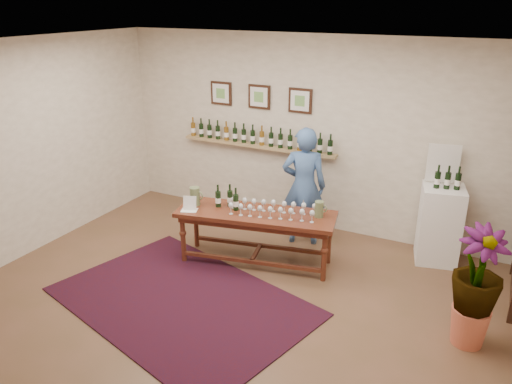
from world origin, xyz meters
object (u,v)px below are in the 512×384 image
at_px(tasting_table, 256,220).
at_px(display_pedestal, 439,224).
at_px(person, 304,186).
at_px(potted_plant, 476,288).

height_order(tasting_table, display_pedestal, display_pedestal).
bearing_deg(person, potted_plant, 131.25).
bearing_deg(person, display_pedestal, 170.83).
relative_size(tasting_table, display_pedestal, 2.06).
height_order(tasting_table, person, person).
bearing_deg(potted_plant, tasting_table, 169.23).
distance_m(tasting_table, display_pedestal, 2.37).
xyz_separation_m(tasting_table, potted_plant, (2.63, -0.50, 0.03)).
height_order(display_pedestal, potted_plant, potted_plant).
bearing_deg(display_pedestal, person, -170.38).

